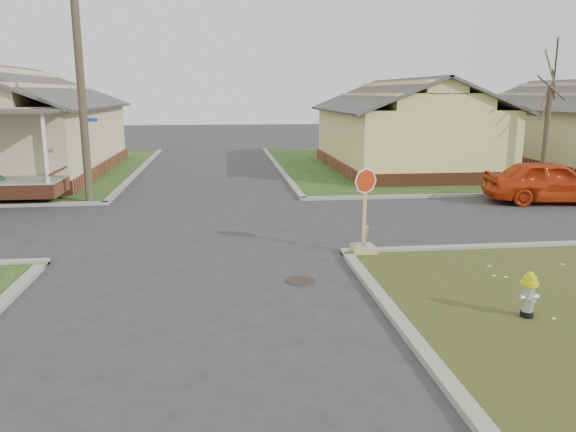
{
  "coord_description": "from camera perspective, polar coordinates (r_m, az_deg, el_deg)",
  "views": [
    {
      "loc": [
        0.6,
        -11.81,
        3.95
      ],
      "look_at": [
        2.12,
        1.0,
        1.1
      ],
      "focal_mm": 35.0,
      "sensor_mm": 36.0,
      "label": 1
    }
  ],
  "objects": [
    {
      "name": "curbs",
      "position": [
        17.28,
        -8.57,
        -0.9
      ],
      "size": [
        80.0,
        40.0,
        0.12
      ],
      "primitive_type": null,
      "color": "gray",
      "rests_on": "ground"
    },
    {
      "name": "utility_pole",
      "position": [
        21.27,
        -20.39,
        13.62
      ],
      "size": [
        1.8,
        0.28,
        9.0
      ],
      "color": "#403425",
      "rests_on": "ground"
    },
    {
      "name": "red_sedan",
      "position": [
        22.55,
        25.08,
        3.19
      ],
      "size": [
        4.79,
        2.5,
        1.56
      ],
      "primitive_type": "imported",
      "rotation": [
        0.0,
        0.0,
        1.42
      ],
      "color": "red",
      "rests_on": "ground"
    },
    {
      "name": "stop_sign",
      "position": [
        14.06,
        7.72,
        -1.83
      ],
      "size": [
        0.6,
        0.59,
        2.12
      ],
      "rotation": [
        0.0,
        0.0,
        -0.01
      ],
      "color": "tan",
      "rests_on": "ground"
    },
    {
      "name": "manhole",
      "position": [
        12.09,
        1.24,
        -6.59
      ],
      "size": [
        0.64,
        0.64,
        0.01
      ],
      "primitive_type": "cylinder",
      "color": "black",
      "rests_on": "ground"
    },
    {
      "name": "ground",
      "position": [
        12.47,
        -9.21,
        -6.18
      ],
      "size": [
        120.0,
        120.0,
        0.0
      ],
      "primitive_type": "plane",
      "color": "#2D2D30",
      "rests_on": "ground"
    },
    {
      "name": "tree_mid_right",
      "position": [
        25.83,
        24.72,
        7.33
      ],
      "size": [
        0.22,
        0.22,
        4.2
      ],
      "primitive_type": "cylinder",
      "color": "#403425",
      "rests_on": "verge_far_right"
    },
    {
      "name": "side_house_yellow",
      "position": [
        29.89,
        11.72,
        8.81
      ],
      "size": [
        7.6,
        11.6,
        4.7
      ],
      "color": "brown",
      "rests_on": "ground"
    },
    {
      "name": "fire_hydrant",
      "position": [
        10.83,
        23.27,
        -7.12
      ],
      "size": [
        0.31,
        0.31,
        0.84
      ],
      "rotation": [
        0.0,
        0.0,
        0.06
      ],
      "color": "black",
      "rests_on": "ground"
    }
  ]
}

